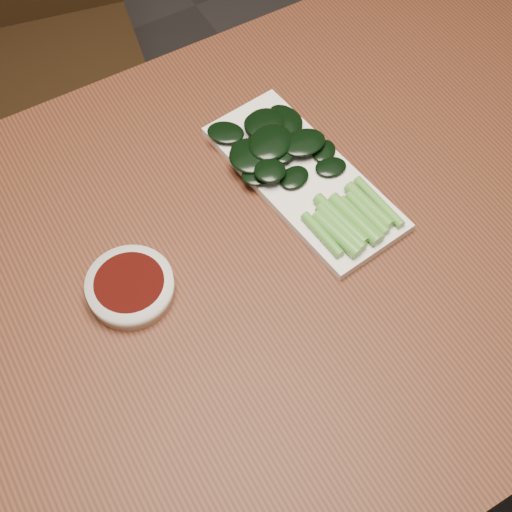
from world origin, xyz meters
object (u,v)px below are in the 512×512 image
object	(u,v)px
table	(253,286)
gai_lan	(294,166)
chair_far	(30,42)
serving_plate	(303,178)
sauce_bowl	(130,287)

from	to	relation	value
table	gai_lan	bearing A→B (deg)	37.36
table	chair_far	bearing A→B (deg)	93.94
chair_far	serving_plate	distance (m)	0.84
chair_far	serving_plate	xyz separation A→B (m)	(0.18, -0.77, 0.27)
sauce_bowl	gai_lan	size ratio (longest dim) A/B	0.37
sauce_bowl	gai_lan	xyz separation A→B (m)	(0.27, 0.05, 0.01)
table	serving_plate	bearing A→B (deg)	31.42
sauce_bowl	serving_plate	size ratio (longest dim) A/B	0.34
table	gai_lan	xyz separation A→B (m)	(0.12, 0.09, 0.10)
chair_far	table	bearing A→B (deg)	-74.20
chair_far	gai_lan	xyz separation A→B (m)	(0.18, -0.76, 0.29)
serving_plate	chair_far	bearing A→B (deg)	103.35
chair_far	serving_plate	world-z (taller)	chair_far
chair_far	serving_plate	bearing A→B (deg)	-64.79
gai_lan	chair_far	bearing A→B (deg)	102.96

